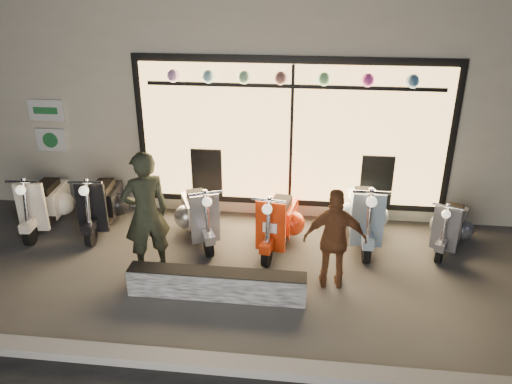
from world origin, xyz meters
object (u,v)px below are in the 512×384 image
Objects in this scene: scooter_silver at (199,213)px; graffiti_barrier at (217,284)px; man at (146,213)px; woman at (335,239)px; scooter_red at (279,220)px.

graffiti_barrier is at bearing -93.92° from scooter_silver.
woman is (2.71, -0.11, -0.19)m from man.
woman is at bearing 16.34° from graffiti_barrier.
man is at bearing -141.30° from scooter_red.
scooter_silver is 1.35m from man.
graffiti_barrier is at bearing 14.40° from woman.
woman is at bearing 144.69° from man.
man reaches higher than scooter_red.
woman is (0.85, -1.15, 0.33)m from scooter_red.
graffiti_barrier is 1.84m from scooter_silver.
graffiti_barrier is at bearing 119.98° from man.
scooter_red is at bearing 176.30° from man.
scooter_red is at bearing 65.77° from graffiti_barrier.
woman is at bearing -53.74° from scooter_silver.
graffiti_barrier is at bearing -104.73° from scooter_red.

